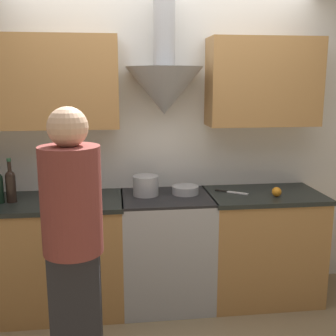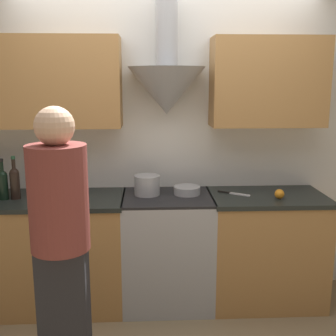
% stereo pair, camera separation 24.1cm
% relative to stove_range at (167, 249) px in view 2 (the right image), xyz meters
% --- Properties ---
extents(ground_plane, '(12.00, 12.00, 0.00)m').
position_rel_stove_range_xyz_m(ground_plane, '(0.00, -0.36, -0.46)').
color(ground_plane, '#847051').
extents(wall_back, '(8.40, 0.61, 2.60)m').
position_rel_stove_range_xyz_m(wall_back, '(-0.09, 0.27, 1.01)').
color(wall_back, white).
rests_on(wall_back, ground_plane).
extents(counter_left, '(1.43, 0.62, 0.91)m').
position_rel_stove_range_xyz_m(counter_left, '(-1.06, -0.00, -0.00)').
color(counter_left, '#B27F47').
rests_on(counter_left, ground_plane).
extents(counter_right, '(0.93, 0.62, 0.91)m').
position_rel_stove_range_xyz_m(counter_right, '(0.81, -0.00, -0.00)').
color(counter_right, '#B27F47').
rests_on(counter_right, ground_plane).
extents(stove_range, '(0.72, 0.60, 0.91)m').
position_rel_stove_range_xyz_m(stove_range, '(0.00, 0.00, 0.00)').
color(stove_range, '#A8AAAF').
rests_on(stove_range, ground_plane).
extents(wine_bottle_4, '(0.08, 0.08, 0.32)m').
position_rel_stove_range_xyz_m(wine_bottle_4, '(-1.27, -0.03, 0.58)').
color(wine_bottle_4, black).
rests_on(wine_bottle_4, counter_left).
extents(wine_bottle_5, '(0.07, 0.07, 0.34)m').
position_rel_stove_range_xyz_m(wine_bottle_5, '(-1.18, -0.02, 0.59)').
color(wine_bottle_5, black).
rests_on(wine_bottle_5, counter_left).
extents(stock_pot, '(0.20, 0.20, 0.16)m').
position_rel_stove_range_xyz_m(stock_pot, '(-0.16, 0.05, 0.53)').
color(stock_pot, '#A8AAAF').
rests_on(stock_pot, stove_range).
extents(mixing_bowl, '(0.21, 0.21, 0.06)m').
position_rel_stove_range_xyz_m(mixing_bowl, '(0.16, 0.05, 0.48)').
color(mixing_bowl, '#A8AAAF').
rests_on(mixing_bowl, stove_range).
extents(orange_fruit, '(0.08, 0.08, 0.08)m').
position_rel_stove_range_xyz_m(orange_fruit, '(0.87, -0.12, 0.49)').
color(orange_fruit, orange).
rests_on(orange_fruit, counter_right).
extents(chefs_knife, '(0.25, 0.18, 0.01)m').
position_rel_stove_range_xyz_m(chefs_knife, '(0.54, 0.04, 0.46)').
color(chefs_knife, silver).
rests_on(chefs_knife, counter_right).
extents(person_foreground_left, '(0.32, 0.32, 1.69)m').
position_rel_stove_range_xyz_m(person_foreground_left, '(-0.63, -1.06, 0.48)').
color(person_foreground_left, '#28282D').
rests_on(person_foreground_left, ground_plane).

